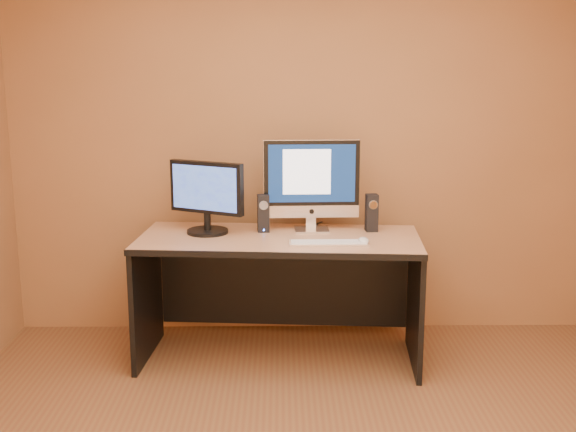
{
  "coord_description": "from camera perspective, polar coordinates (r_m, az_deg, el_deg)",
  "views": [
    {
      "loc": [
        -0.17,
        -2.88,
        1.85
      ],
      "look_at": [
        -0.12,
        1.33,
        0.95
      ],
      "focal_mm": 45.0,
      "sensor_mm": 36.0,
      "label": 1
    }
  ],
  "objects": [
    {
      "name": "walls",
      "position": [
        2.93,
        2.72,
        1.24
      ],
      "size": [
        4.0,
        4.0,
        2.6
      ],
      "primitive_type": null,
      "color": "#95633C",
      "rests_on": "ground"
    },
    {
      "name": "desk",
      "position": [
        4.54,
        -0.7,
        -6.56
      ],
      "size": [
        1.77,
        0.88,
        0.8
      ],
      "primitive_type": null,
      "rotation": [
        0.0,
        0.0,
        -0.08
      ],
      "color": "#AD7A56",
      "rests_on": "ground"
    },
    {
      "name": "imac",
      "position": [
        4.55,
        1.9,
        2.49
      ],
      "size": [
        0.62,
        0.25,
        0.59
      ],
      "primitive_type": null,
      "rotation": [
        0.0,
        0.0,
        0.04
      ],
      "color": "#BCBBC0",
      "rests_on": "desk"
    },
    {
      "name": "second_monitor",
      "position": [
        4.51,
        -6.43,
        1.45
      ],
      "size": [
        0.58,
        0.46,
        0.45
      ],
      "primitive_type": null,
      "rotation": [
        0.0,
        0.0,
        -0.47
      ],
      "color": "black",
      "rests_on": "desk"
    },
    {
      "name": "speaker_left",
      "position": [
        4.55,
        -1.97,
        0.22
      ],
      "size": [
        0.08,
        0.08,
        0.24
      ],
      "primitive_type": null,
      "rotation": [
        0.0,
        0.0,
        0.09
      ],
      "color": "black",
      "rests_on": "desk"
    },
    {
      "name": "speaker_right",
      "position": [
        4.59,
        6.62,
        0.26
      ],
      "size": [
        0.08,
        0.08,
        0.24
      ],
      "primitive_type": null,
      "rotation": [
        0.0,
        0.0,
        0.1
      ],
      "color": "black",
      "rests_on": "desk"
    },
    {
      "name": "keyboard",
      "position": [
        4.26,
        3.21,
        -2.13
      ],
      "size": [
        0.46,
        0.13,
        0.02
      ],
      "primitive_type": "cube",
      "rotation": [
        0.0,
        0.0,
        0.01
      ],
      "color": "silver",
      "rests_on": "desk"
    },
    {
      "name": "mouse",
      "position": [
        4.29,
        5.99,
        -1.93
      ],
      "size": [
        0.07,
        0.11,
        0.04
      ],
      "primitive_type": "ellipsoid",
      "rotation": [
        0.0,
        0.0,
        0.03
      ],
      "color": "silver",
      "rests_on": "desk"
    },
    {
      "name": "cable_a",
      "position": [
        4.73,
        2.37,
        -0.74
      ],
      "size": [
        0.09,
        0.22,
        0.01
      ],
      "primitive_type": "cylinder",
      "rotation": [
        1.57,
        0.0,
        0.36
      ],
      "color": "black",
      "rests_on": "desk"
    },
    {
      "name": "cable_b",
      "position": [
        4.75,
        2.15,
        -0.68
      ],
      "size": [
        0.11,
        0.17,
        0.01
      ],
      "primitive_type": "cylinder",
      "rotation": [
        1.57,
        0.0,
        -0.56
      ],
      "color": "black",
      "rests_on": "desk"
    }
  ]
}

